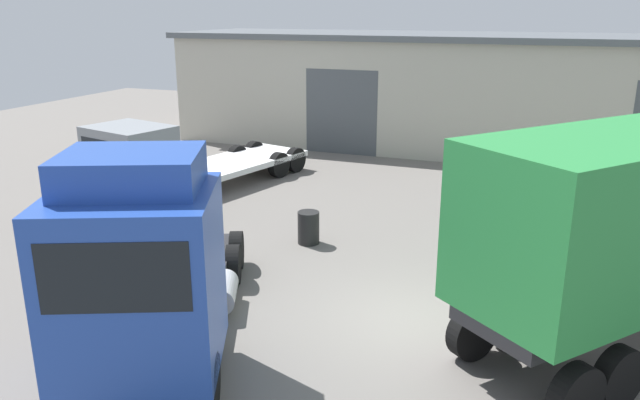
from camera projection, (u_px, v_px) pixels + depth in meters
ground_plane at (412, 325)px, 12.46m from camera, size 60.00×60.00×0.00m
warehouse_building at (504, 94)px, 26.98m from camera, size 29.61×6.76×5.00m
tractor_unit_blue at (146, 272)px, 10.38m from camera, size 4.95×7.06×3.96m
flatbed_truck_grey at (165, 164)px, 20.08m from camera, size 4.43×8.66×2.67m
oil_drum at (309, 228)px, 16.66m from camera, size 0.58×0.58×0.88m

